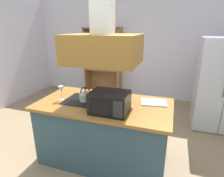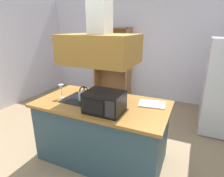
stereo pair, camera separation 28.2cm
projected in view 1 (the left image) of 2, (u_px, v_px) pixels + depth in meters
The scene contains 10 objects.
ground_plane at pixel (97, 162), 2.72m from camera, with size 7.80×7.80×0.00m, color #8B7355.
wall_back at pixel (139, 48), 4.99m from camera, with size 6.00×0.12×2.70m, color silver.
kitchen_island at pixel (104, 131), 2.69m from camera, with size 1.83×0.97×0.90m.
range_hood at pixel (103, 40), 2.28m from camera, with size 0.90×0.70×1.25m.
refrigerator at pixel (222, 85), 3.48m from camera, with size 0.90×0.77×1.72m.
dish_cabinet at pixel (103, 66), 5.24m from camera, with size 1.02×0.40×1.89m.
kettle at pixel (86, 95), 2.60m from camera, with size 0.18×0.18×0.20m.
cutting_board at pixel (154, 102), 2.54m from camera, with size 0.34×0.24×0.02m, color white.
microwave at pixel (110, 102), 2.24m from camera, with size 0.46×0.35×0.26m.
wine_glass_on_counter at pixel (61, 90), 2.61m from camera, with size 0.08×0.08×0.21m.
Camera 1 is at (0.92, -2.05, 1.90)m, focal length 29.64 mm.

